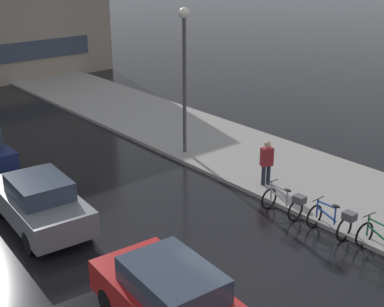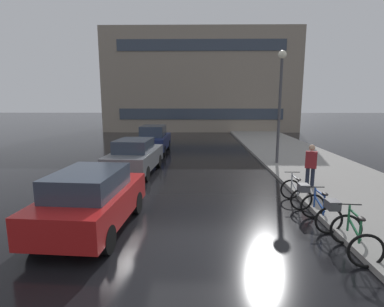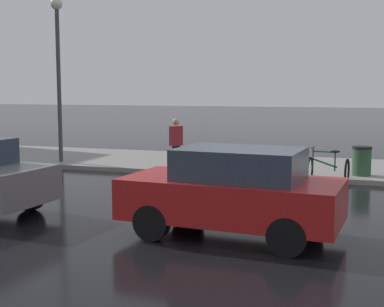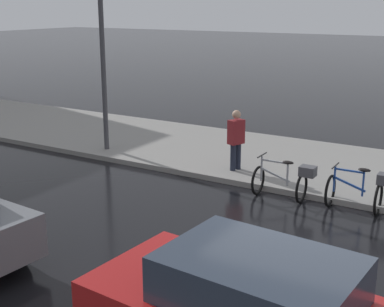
% 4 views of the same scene
% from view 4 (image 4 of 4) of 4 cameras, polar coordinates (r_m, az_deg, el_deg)
% --- Properties ---
extents(ground_plane, '(140.00, 140.00, 0.00)m').
position_cam_4_polar(ground_plane, '(8.95, 11.65, -13.19)').
color(ground_plane, black).
extents(sidewalk_kerb, '(4.80, 60.00, 0.14)m').
position_cam_4_polar(sidewalk_kerb, '(18.82, -11.38, 2.48)').
color(sidewalk_kerb, gray).
rests_on(sidewalk_kerb, ground).
extents(bicycle_second, '(0.72, 1.34, 0.97)m').
position_cam_4_polar(bicycle_second, '(11.82, 17.60, -3.72)').
color(bicycle_second, black).
rests_on(bicycle_second, ground).
extents(bicycle_third, '(0.69, 1.37, 0.97)m').
position_cam_4_polar(bicycle_third, '(12.15, 10.02, -2.76)').
color(bicycle_third, black).
rests_on(bicycle_third, ground).
extents(pedestrian, '(0.46, 0.37, 1.70)m').
position_cam_4_polar(pedestrian, '(13.63, 4.71, 1.56)').
color(pedestrian, '#1E2333').
rests_on(pedestrian, ground).
extents(streetlamp, '(0.40, 0.40, 5.65)m').
position_cam_4_polar(streetlamp, '(15.44, -9.65, 13.49)').
color(streetlamp, '#424247').
rests_on(streetlamp, ground).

